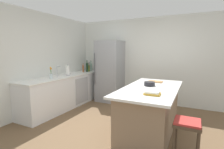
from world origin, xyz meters
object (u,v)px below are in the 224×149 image
soda_bottle (90,67)px  mixing_bowl (150,84)px  vinegar_bottle (83,68)px  cookbook_stack (152,93)px  sink_faucet (57,71)px  gin_bottle (91,67)px  wine_bottle (87,67)px  bar_stool (187,129)px  kitchen_island (150,109)px  cutting_board (155,82)px  paper_towel_roll (68,71)px  refrigerator (110,71)px  olive_oil_bottle (89,68)px  flower_vase (51,75)px

soda_bottle → mixing_bowl: (2.45, -1.47, -0.10)m
vinegar_bottle → cookbook_stack: (2.73, -1.87, -0.10)m
sink_faucet → mixing_bowl: (2.53, -0.04, -0.13)m
gin_bottle → vinegar_bottle: (-0.05, -0.39, -0.02)m
wine_bottle → bar_stool: bearing=-34.4°
sink_faucet → wine_bottle: wine_bottle is taller
kitchen_island → sink_faucet: bearing=175.9°
wine_bottle → cutting_board: wine_bottle is taller
sink_faucet → paper_towel_roll: bearing=72.3°
refrigerator → mixing_bowl: size_ratio=8.74×
bar_stool → kitchen_island: bearing=132.4°
bar_stool → cookbook_stack: size_ratio=2.58×
olive_oil_bottle → paper_towel_roll: bearing=-91.6°
bar_stool → vinegar_bottle: (-3.27, 2.08, 0.50)m
flower_vase → wine_bottle: (0.01, 1.56, 0.06)m
cookbook_stack → cutting_board: size_ratio=0.79×
vinegar_bottle → wine_bottle: bearing=48.0°
kitchen_island → vinegar_bottle: (-2.58, 1.32, 0.58)m
flower_vase → cutting_board: flower_vase is taller
cutting_board → sink_faucet: bearing=-170.3°
kitchen_island → flower_vase: flower_vase is taller
cookbook_stack → flower_vase: bearing=171.4°
kitchen_island → flower_vase: (-2.50, -0.15, 0.56)m
flower_vase → gin_bottle: (-0.03, 1.85, 0.04)m
sink_faucet → cutting_board: 2.59m
wine_bottle → cutting_board: bearing=-18.1°
bar_stool → wine_bottle: wine_bottle is taller
gin_bottle → cookbook_stack: size_ratio=1.39×
cookbook_stack → cutting_board: cookbook_stack is taller
cutting_board → mixing_bowl: bearing=-91.9°
refrigerator → olive_oil_bottle: refrigerator is taller
bar_stool → vinegar_bottle: bearing=147.6°
gin_bottle → paper_towel_roll: bearing=-89.2°
kitchen_island → paper_towel_roll: (-2.51, 0.49, 0.59)m
soda_bottle → paper_towel_roll: bearing=-89.3°
bar_stool → flower_vase: size_ratio=2.21×
kitchen_island → refrigerator: (-1.70, 1.55, 0.50)m
soda_bottle → cutting_board: 2.66m
paper_towel_roll → gin_bottle: gin_bottle is taller
bar_stool → wine_bottle: (-3.18, 2.18, 0.54)m
bar_stool → cookbook_stack: bearing=158.6°
soda_bottle → flower_vase: bearing=-89.1°
bar_stool → wine_bottle: 3.90m
paper_towel_roll → cutting_board: 2.46m
gin_bottle → kitchen_island: bearing=-34.0°
vinegar_bottle → gin_bottle: bearing=82.5°
refrigerator → bar_stool: (2.40, -2.32, -0.43)m
wine_bottle → mixing_bowl: size_ratio=1.74×
flower_vase → mixing_bowl: bearing=6.8°
gin_bottle → cutting_board: bearing=-23.7°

